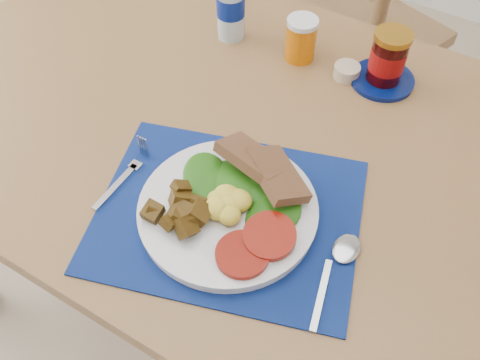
# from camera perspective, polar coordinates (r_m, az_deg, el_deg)

# --- Properties ---
(ground) EXTENTS (4.00, 4.00, 0.00)m
(ground) POSITION_cam_1_polar(r_m,az_deg,el_deg) (1.62, -4.65, -17.57)
(ground) COLOR tan
(ground) RESTS_ON ground
(table) EXTENTS (1.40, 0.90, 0.75)m
(table) POSITION_cam_1_polar(r_m,az_deg,el_deg) (1.13, -1.14, 3.21)
(table) COLOR brown
(table) RESTS_ON ground
(chair_far) EXTENTS (0.57, 0.56, 1.23)m
(chair_far) POSITION_cam_1_polar(r_m,az_deg,el_deg) (1.68, 11.41, 18.27)
(chair_far) COLOR brown
(chair_far) RESTS_ON ground
(placemat) EXTENTS (0.53, 0.46, 0.00)m
(placemat) POSITION_cam_1_polar(r_m,az_deg,el_deg) (0.92, -1.28, -3.70)
(placemat) COLOR #041033
(placemat) RESTS_ON table
(breakfast_plate) EXTENTS (0.30, 0.30, 0.07)m
(breakfast_plate) POSITION_cam_1_polar(r_m,az_deg,el_deg) (0.90, -1.77, -2.90)
(breakfast_plate) COLOR silver
(breakfast_plate) RESTS_ON placemat
(fork) EXTENTS (0.02, 0.16, 0.00)m
(fork) POSITION_cam_1_polar(r_m,az_deg,el_deg) (0.99, -11.84, 0.75)
(fork) COLOR #B2B5BA
(fork) RESTS_ON placemat
(spoon) EXTENTS (0.04, 0.19, 0.01)m
(spoon) POSITION_cam_1_polar(r_m,az_deg,el_deg) (0.88, 10.49, -8.65)
(spoon) COLOR #B2B5BA
(spoon) RESTS_ON placemat
(water_bottle) EXTENTS (0.06, 0.06, 0.21)m
(water_bottle) POSITION_cam_1_polar(r_m,az_deg,el_deg) (1.23, -1.02, 18.69)
(water_bottle) COLOR #ADBFCC
(water_bottle) RESTS_ON table
(juice_glass) EXTENTS (0.07, 0.07, 0.09)m
(juice_glass) POSITION_cam_1_polar(r_m,az_deg,el_deg) (1.20, 6.51, 14.61)
(juice_glass) COLOR #D06405
(juice_glass) RESTS_ON table
(ramekin) EXTENTS (0.06, 0.06, 0.03)m
(ramekin) POSITION_cam_1_polar(r_m,az_deg,el_deg) (1.18, 11.31, 11.29)
(ramekin) COLOR tan
(ramekin) RESTS_ON table
(jam_on_saucer) EXTENTS (0.13, 0.13, 0.12)m
(jam_on_saucer) POSITION_cam_1_polar(r_m,az_deg,el_deg) (1.16, 15.41, 12.11)
(jam_on_saucer) COLOR #04114C
(jam_on_saucer) RESTS_ON table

